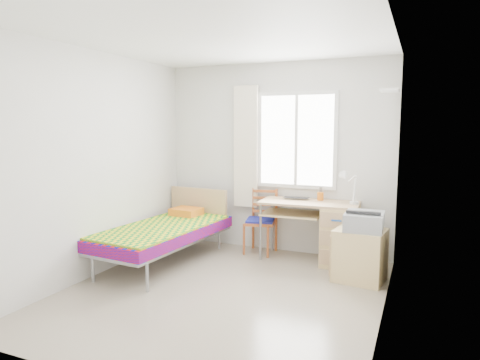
# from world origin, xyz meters

# --- Properties ---
(floor) EXTENTS (3.50, 3.50, 0.00)m
(floor) POSITION_xyz_m (0.00, 0.00, 0.00)
(floor) COLOR #BCAD93
(floor) RESTS_ON ground
(ceiling) EXTENTS (3.50, 3.50, 0.00)m
(ceiling) POSITION_xyz_m (0.00, 0.00, 2.60)
(ceiling) COLOR white
(ceiling) RESTS_ON wall_back
(wall_back) EXTENTS (3.20, 0.00, 3.20)m
(wall_back) POSITION_xyz_m (0.00, 1.75, 1.30)
(wall_back) COLOR silver
(wall_back) RESTS_ON ground
(wall_left) EXTENTS (0.00, 3.50, 3.50)m
(wall_left) POSITION_xyz_m (-1.60, 0.00, 1.30)
(wall_left) COLOR silver
(wall_left) RESTS_ON ground
(wall_right) EXTENTS (0.00, 3.50, 3.50)m
(wall_right) POSITION_xyz_m (1.60, 0.00, 1.30)
(wall_right) COLOR silver
(wall_right) RESTS_ON ground
(window) EXTENTS (1.10, 0.04, 1.30)m
(window) POSITION_xyz_m (0.30, 1.73, 1.55)
(window) COLOR white
(window) RESTS_ON wall_back
(curtain) EXTENTS (0.35, 0.05, 1.70)m
(curtain) POSITION_xyz_m (-0.42, 1.68, 1.45)
(curtain) COLOR beige
(curtain) RESTS_ON wall_back
(floating_shelf) EXTENTS (0.20, 0.32, 0.03)m
(floating_shelf) POSITION_xyz_m (1.49, 1.40, 2.15)
(floating_shelf) COLOR white
(floating_shelf) RESTS_ON wall_right
(bed) EXTENTS (1.07, 2.02, 0.85)m
(bed) POSITION_xyz_m (-1.10, 0.65, 0.41)
(bed) COLOR gray
(bed) RESTS_ON floor
(desk) EXTENTS (1.27, 0.62, 0.78)m
(desk) POSITION_xyz_m (0.90, 1.44, 0.42)
(desk) COLOR tan
(desk) RESTS_ON floor
(chair) EXTENTS (0.46, 0.46, 0.89)m
(chair) POSITION_xyz_m (-0.12, 1.55, 0.50)
(chair) COLOR #A4391F
(chair) RESTS_ON floor
(cabinet) EXTENTS (0.60, 0.54, 0.59)m
(cabinet) POSITION_xyz_m (1.27, 0.95, 0.29)
(cabinet) COLOR tan
(cabinet) RESTS_ON floor
(printer) EXTENTS (0.42, 0.48, 0.20)m
(printer) POSITION_xyz_m (1.31, 0.96, 0.69)
(printer) COLOR gray
(printer) RESTS_ON cabinet
(laptop) EXTENTS (0.35, 0.24, 0.03)m
(laptop) POSITION_xyz_m (0.37, 1.50, 0.79)
(laptop) COLOR black
(laptop) RESTS_ON desk
(pen_cup) EXTENTS (0.10, 0.10, 0.10)m
(pen_cup) POSITION_xyz_m (0.67, 1.60, 0.83)
(pen_cup) COLOR orange
(pen_cup) RESTS_ON desk
(task_lamp) EXTENTS (0.23, 0.33, 0.43)m
(task_lamp) POSITION_xyz_m (1.06, 1.36, 1.05)
(task_lamp) COLOR white
(task_lamp) RESTS_ON desk
(book) EXTENTS (0.20, 0.26, 0.02)m
(book) POSITION_xyz_m (0.37, 1.45, 0.59)
(book) COLOR gray
(book) RESTS_ON desk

